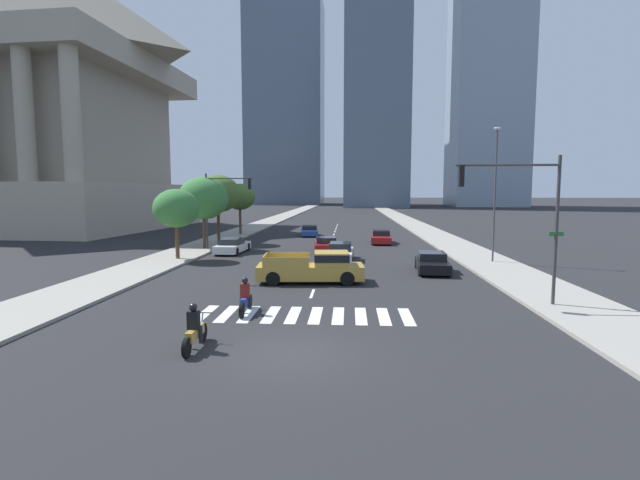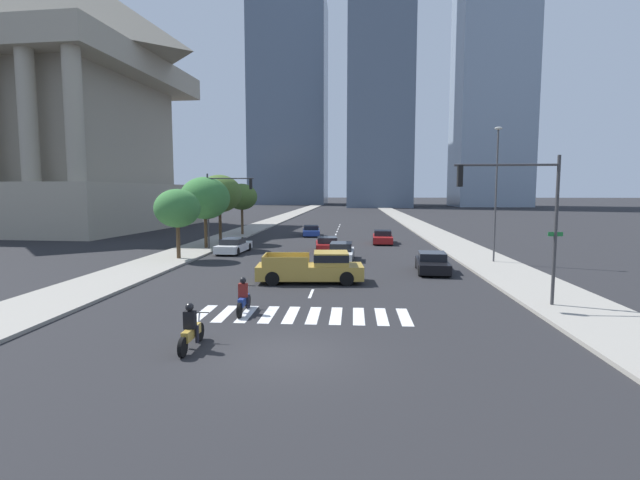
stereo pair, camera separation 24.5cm
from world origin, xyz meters
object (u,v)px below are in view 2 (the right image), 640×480
pickup_truck (315,268)px  sedan_red_4 (383,237)px  motorcycle_trailing (244,299)px  street_tree_third (220,194)px  sedan_red_0 (327,244)px  sedan_white_2 (341,253)px  traffic_signal_near (519,204)px  motorcycle_lead (191,331)px  sedan_white_5 (234,246)px  street_tree_nearest (177,208)px  sedan_blue_3 (311,231)px  street_tree_second (205,198)px  sedan_black_1 (432,263)px  traffic_signal_far (224,198)px  street_lamp_east (496,186)px  street_tree_fourth (242,197)px

pickup_truck → sedan_red_4: bearing=72.3°
motorcycle_trailing → pickup_truck: size_ratio=0.38×
street_tree_third → sedan_red_0: bearing=-24.6°
sedan_white_2 → traffic_signal_near: (7.77, -13.15, 3.83)m
motorcycle_lead → sedan_red_0: (2.88, 24.76, -0.03)m
traffic_signal_near → motorcycle_trailing: bearing=8.6°
motorcycle_trailing → sedan_white_5: (-5.22, 18.63, -0.02)m
sedan_red_0 → street_tree_nearest: 12.40m
sedan_blue_3 → street_tree_nearest: street_tree_nearest is taller
sedan_blue_3 → street_tree_second: size_ratio=0.77×
sedan_red_4 → traffic_signal_near: (4.10, -24.89, 3.85)m
pickup_truck → motorcycle_lead: bearing=-109.0°
pickup_truck → sedan_red_0: (-0.12, 13.60, -0.26)m
street_tree_nearest → sedan_red_4: bearing=38.7°
street_tree_nearest → street_tree_second: (0.00, 6.35, 0.64)m
motorcycle_lead → sedan_white_2: bearing=-12.3°
motorcycle_lead → sedan_black_1: motorcycle_lead is taller
street_tree_third → sedan_red_4: bearing=5.8°
traffic_signal_far → street_lamp_east: 21.26m
motorcycle_trailing → sedan_white_5: 19.34m
sedan_red_0 → street_tree_third: (-10.38, 4.75, 4.18)m
street_tree_second → motorcycle_trailing: bearing=-68.5°
street_tree_second → sedan_white_5: bearing=-34.9°
traffic_signal_near → street_lamp_east: street_lamp_east is taller
motorcycle_lead → street_tree_fourth: bearing=11.0°
pickup_truck → traffic_signal_far: traffic_signal_far is taller
motorcycle_lead → street_tree_third: bearing=14.2°
motorcycle_lead → street_tree_third: size_ratio=0.34×
sedan_red_4 → sedan_white_5: bearing=-55.0°
sedan_white_2 → sedan_white_5: (-8.78, 3.76, -0.03)m
pickup_truck → street_lamp_east: street_lamp_east is taller
sedan_white_2 → sedan_white_5: 9.56m
pickup_truck → street_tree_second: size_ratio=0.97×
sedan_red_0 → sedan_white_5: bearing=98.0°
pickup_truck → sedan_black_1: pickup_truck is taller
sedan_black_1 → street_tree_second: size_ratio=0.74×
motorcycle_trailing → sedan_white_5: size_ratio=0.45×
street_tree_fourth → sedan_white_2: bearing=-58.4°
motorcycle_trailing → pickup_truck: 7.11m
motorcycle_lead → traffic_signal_near: (11.95, 6.17, 3.84)m
sedan_black_1 → traffic_signal_far: size_ratio=0.71×
motorcycle_lead → traffic_signal_far: traffic_signal_far is taller
sedan_white_5 → street_tree_nearest: bearing=149.5°
street_tree_second → street_tree_third: (0.00, 4.39, 0.36)m
traffic_signal_near → street_tree_second: bearing=-44.2°
motorcycle_lead → sedan_red_4: size_ratio=0.46×
sedan_red_4 → traffic_signal_far: (-13.58, -6.43, 3.83)m
motorcycle_trailing → sedan_red_4: motorcycle_trailing is taller
sedan_red_0 → street_tree_fourth: street_tree_fourth is taller
motorcycle_trailing → sedan_red_0: (2.26, 20.30, -0.03)m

